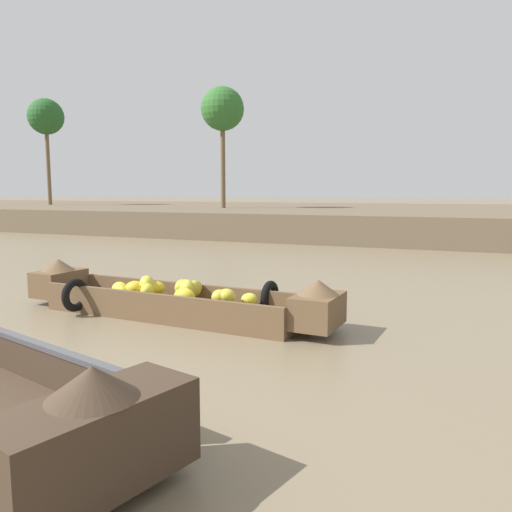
% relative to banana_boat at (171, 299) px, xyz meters
% --- Properties ---
extents(ground_plane, '(300.00, 300.00, 0.00)m').
position_rel_banana_boat_xyz_m(ground_plane, '(0.11, 5.47, -0.27)').
color(ground_plane, '#7A6B51').
extents(riverbank_strip, '(160.00, 20.00, 1.08)m').
position_rel_banana_boat_xyz_m(riverbank_strip, '(0.11, 20.93, 0.27)').
color(riverbank_strip, brown).
rests_on(riverbank_strip, ground).
extents(banana_boat, '(5.32, 1.54, 0.75)m').
position_rel_banana_boat_xyz_m(banana_boat, '(0.00, 0.00, 0.00)').
color(banana_boat, brown).
rests_on(banana_boat, ground).
extents(palm_tree_near, '(2.22, 2.22, 6.63)m').
position_rel_banana_boat_xyz_m(palm_tree_near, '(-20.73, 18.38, 6.25)').
color(palm_tree_near, brown).
rests_on(palm_tree_near, riverbank_strip).
extents(palm_tree_far, '(2.19, 2.19, 6.09)m').
position_rel_banana_boat_xyz_m(palm_tree_far, '(-7.65, 17.04, 5.74)').
color(palm_tree_far, brown).
rests_on(palm_tree_far, riverbank_strip).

